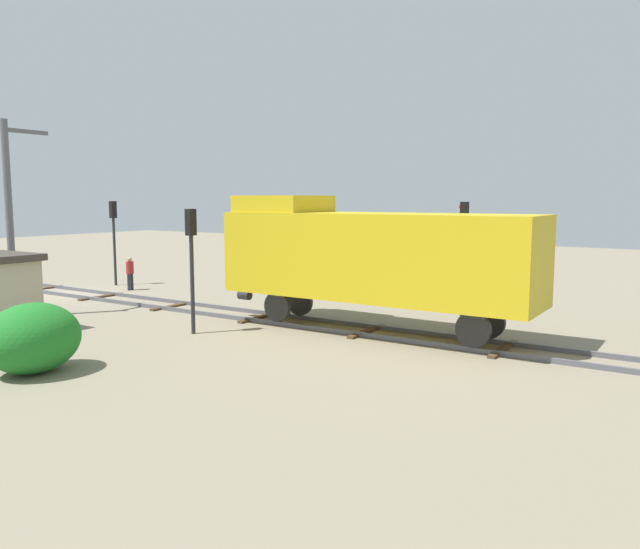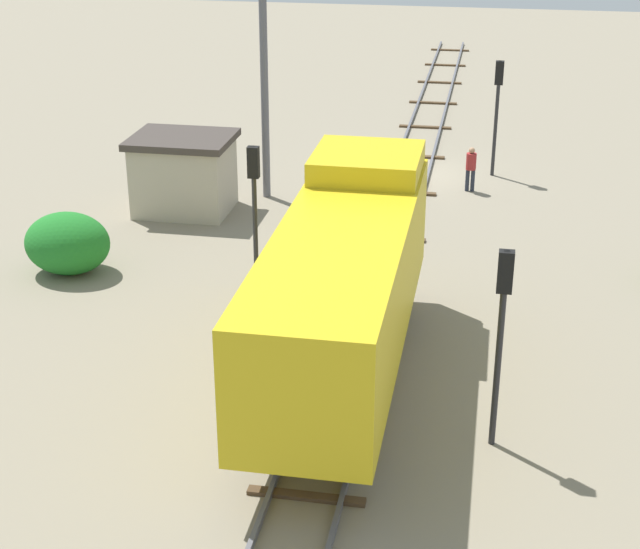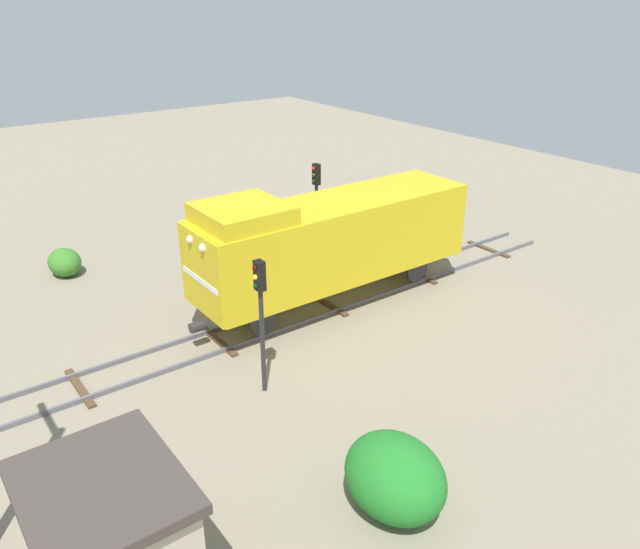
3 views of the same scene
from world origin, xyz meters
The scene contains 10 objects.
ground_plane centered at (0.00, 0.00, 0.00)m, with size 90.00×90.00×0.00m, color gray.
railway_track centered at (0.00, 0.00, 0.07)m, with size 2.40×57.17×0.16m.
locomotive centered at (0.00, 16.79, 2.77)m, with size 2.90×11.60×4.60m.
traffic_signal_near centered at (-3.20, -0.52, 3.12)m, with size 0.32×0.34×4.52m.
traffic_signal_mid centered at (3.40, 11.68, 2.99)m, with size 0.32×0.34×4.30m.
traffic_signal_far centered at (-3.60, 18.77, 3.13)m, with size 0.32×0.34×4.53m.
worker_near_track centered at (-2.40, 1.61, 1.00)m, with size 0.38×0.38×1.70m.
catenary_mast centered at (4.94, 3.59, 4.08)m, with size 1.94×0.28×7.67m.
bush_near centered at (-8.93, 9.32, 0.59)m, with size 1.63×1.34×1.19m, color #377826.
bush_mid centered at (9.29, 11.60, 0.95)m, with size 2.61×2.14×1.90m, color #1F7526.
Camera 1 is at (18.79, 26.89, 4.64)m, focal length 35.00 mm.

